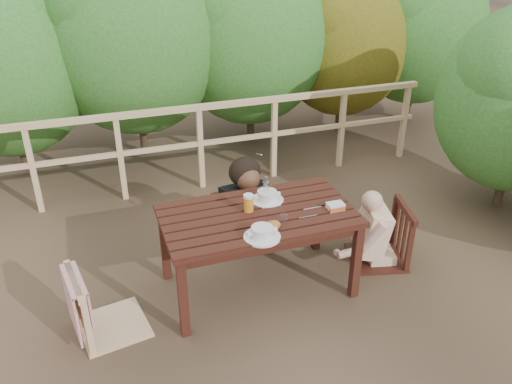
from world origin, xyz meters
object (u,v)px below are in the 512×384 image
object	(u,v)px
soup_near	(262,233)
beer_glass	(249,204)
soup_far	(267,196)
chair_right	(382,211)
bread_roll	(273,225)
bottle	(266,189)
woman	(237,172)
chair_far	(238,199)
diner_right	(386,204)
chair_left	(105,273)
butter_tub	(335,207)
table	(258,251)
tumbler	(284,219)

from	to	relation	value
soup_near	beer_glass	size ratio (longest dim) A/B	1.74
soup_near	soup_far	xyz separation A→B (m)	(0.23, 0.52, -0.00)
chair_right	bread_roll	xyz separation A→B (m)	(-1.15, -0.28, 0.24)
soup_near	bottle	bearing A→B (deg)	67.09
bread_roll	bottle	size ratio (longest dim) A/B	0.54
woman	soup_far	bearing A→B (deg)	85.83
chair_far	chair_right	world-z (taller)	chair_right
soup_far	chair_far	bearing A→B (deg)	95.07
chair_right	bread_roll	bearing A→B (deg)	-62.45
chair_far	soup_near	xyz separation A→B (m)	(-0.17, -1.19, 0.36)
diner_right	bottle	xyz separation A→B (m)	(-1.08, 0.16, 0.25)
chair_left	bread_roll	xyz separation A→B (m)	(1.27, -0.13, 0.24)
soup_far	bottle	distance (m)	0.07
bottle	soup_near	bearing A→B (deg)	-112.91
diner_right	chair_right	bearing A→B (deg)	104.05
bottle	butter_tub	xyz separation A→B (m)	(0.49, -0.32, -0.08)
chair_far	butter_tub	size ratio (longest dim) A/B	5.84
beer_glass	bottle	bearing A→B (deg)	33.25
chair_left	soup_near	world-z (taller)	chair_left
butter_tub	chair_right	bearing A→B (deg)	16.65
table	chair_left	distance (m)	1.25
chair_right	woman	world-z (taller)	woman
diner_right	woman	bearing A→B (deg)	67.34
chair_left	tumbler	bearing A→B (deg)	-103.07
soup_far	tumbler	xyz separation A→B (m)	(-0.00, -0.38, -0.01)
tumbler	soup_far	bearing A→B (deg)	89.69
diner_right	beer_glass	bearing A→B (deg)	102.70
table	bread_roll	xyz separation A→B (m)	(0.03, -0.25, 0.40)
diner_right	soup_far	xyz separation A→B (m)	(-1.07, 0.16, 0.18)
chair_far	tumbler	size ratio (longest dim) A/B	10.74
bread_roll	tumbler	size ratio (longest dim) A/B	1.61
bottle	table	bearing A→B (deg)	-126.17
butter_tub	soup_near	bearing A→B (deg)	-163.77
soup_near	bottle	world-z (taller)	bottle
table	butter_tub	size ratio (longest dim) A/B	11.14
table	soup_far	world-z (taller)	soup_far
diner_right	tumbler	world-z (taller)	diner_right
butter_tub	beer_glass	bearing A→B (deg)	164.56
diner_right	bottle	size ratio (longest dim) A/B	5.13
soup_far	tumbler	size ratio (longest dim) A/B	3.68
beer_glass	woman	bearing A→B (deg)	79.70
diner_right	table	bearing A→B (deg)	105.30
bread_roll	table	bearing A→B (deg)	97.70
beer_glass	butter_tub	world-z (taller)	beer_glass
table	chair_right	size ratio (longest dim) A/B	1.51
chair_right	butter_tub	distance (m)	0.63
chair_far	soup_near	distance (m)	1.25
chair_right	chair_far	bearing A→B (deg)	-112.74
chair_far	beer_glass	xyz separation A→B (m)	(-0.15, -0.79, 0.39)
tumbler	beer_glass	bearing A→B (deg)	128.91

